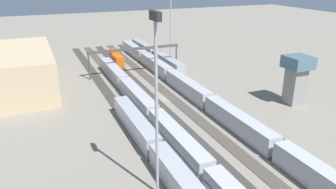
{
  "coord_description": "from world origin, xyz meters",
  "views": [
    {
      "loc": [
        -75.59,
        30.41,
        31.63
      ],
      "look_at": [
        -3.89,
        0.13,
        2.5
      ],
      "focal_mm": 35.42,
      "sensor_mm": 36.0,
      "label": 1
    }
  ],
  "objects": [
    {
      "name": "train_on_track_1",
      "position": [
        0.63,
        -7.5,
        2.02
      ],
      "size": [
        119.8,
        3.0,
        3.8
      ],
      "color": "#B7BABF",
      "rests_on": "ground_plane"
    },
    {
      "name": "track_bed_3",
      "position": [
        0.0,
        2.5,
        0.06
      ],
      "size": [
        140.0,
        2.8,
        0.12
      ],
      "primitive_type": "cube",
      "color": "#3D3833",
      "rests_on": "ground_plane"
    },
    {
      "name": "light_mast_0",
      "position": [
        30.86,
        -15.52,
        18.98
      ],
      "size": [
        2.8,
        0.7,
        30.25
      ],
      "color": "#9EA0A5",
      "rests_on": "ground_plane"
    },
    {
      "name": "train_on_track_4",
      "position": [
        -13.72,
        7.5,
        2.0
      ],
      "size": [
        95.6,
        3.06,
        3.8
      ],
      "color": "#B7BABF",
      "rests_on": "ground_plane"
    },
    {
      "name": "train_on_track_0",
      "position": [
        38.9,
        -12.5,
        1.99
      ],
      "size": [
        47.2,
        3.06,
        3.8
      ],
      "color": "#A8AAB2",
      "rests_on": "ground_plane"
    },
    {
      "name": "track_bed_1",
      "position": [
        0.0,
        -7.5,
        0.06
      ],
      "size": [
        140.0,
        2.8,
        0.12
      ],
      "primitive_type": "cube",
      "color": "#3D3833",
      "rests_on": "ground_plane"
    },
    {
      "name": "track_bed_4",
      "position": [
        0.0,
        7.5,
        0.06
      ],
      "size": [
        140.0,
        2.8,
        0.12
      ],
      "primitive_type": "cube",
      "color": "#4C443D",
      "rests_on": "ground_plane"
    },
    {
      "name": "light_mast_1",
      "position": [
        -36.4,
        15.56,
        17.22
      ],
      "size": [
        2.8,
        0.7,
        27.0
      ],
      "color": "#9EA0A5",
      "rests_on": "ground_plane"
    },
    {
      "name": "train_on_track_3",
      "position": [
        37.7,
        2.5,
        2.16
      ],
      "size": [
        10.0,
        3.0,
        5.0
      ],
      "color": "#D85914",
      "rests_on": "ground_plane"
    },
    {
      "name": "control_tower",
      "position": [
        -15.96,
        -29.2,
        7.23
      ],
      "size": [
        6.0,
        6.0,
        12.29
      ],
      "color": "gray",
      "rests_on": "ground_plane"
    },
    {
      "name": "track_bed_0",
      "position": [
        0.0,
        -12.5,
        0.06
      ],
      "size": [
        140.0,
        2.8,
        0.12
      ],
      "primitive_type": "cube",
      "color": "#4C443D",
      "rests_on": "ground_plane"
    },
    {
      "name": "track_bed_5",
      "position": [
        0.0,
        12.5,
        0.06
      ],
      "size": [
        140.0,
        2.8,
        0.12
      ],
      "primitive_type": "cube",
      "color": "#3D3833",
      "rests_on": "ground_plane"
    },
    {
      "name": "train_on_track_5",
      "position": [
        -27.83,
        12.5,
        2.02
      ],
      "size": [
        47.2,
        3.0,
        3.8
      ],
      "color": "#A8AAB2",
      "rests_on": "ground_plane"
    },
    {
      "name": "signal_gantry",
      "position": [
        23.77,
        0.0,
        7.55
      ],
      "size": [
        0.7,
        30.0,
        8.8
      ],
      "color": "#4C4742",
      "rests_on": "ground_plane"
    },
    {
      "name": "maintenance_shed",
      "position": [
        22.34,
        34.74,
        5.63
      ],
      "size": [
        36.77,
        19.05,
        11.26
      ],
      "primitive_type": "cube",
      "color": "tan",
      "rests_on": "ground_plane"
    },
    {
      "name": "ground_plane",
      "position": [
        0.0,
        0.0,
        0.0
      ],
      "size": [
        400.0,
        400.0,
        0.0
      ],
      "primitive_type": "plane",
      "color": "gray"
    },
    {
      "name": "track_bed_2",
      "position": [
        0.0,
        -2.5,
        0.06
      ],
      "size": [
        140.0,
        2.8,
        0.12
      ],
      "primitive_type": "cube",
      "color": "#4C443D",
      "rests_on": "ground_plane"
    }
  ]
}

